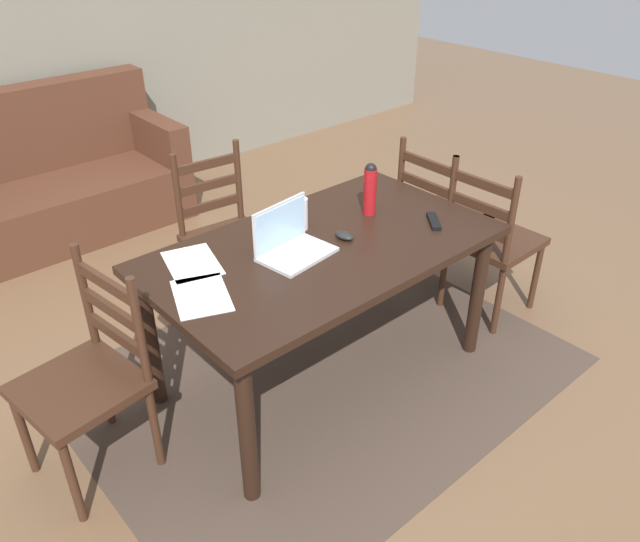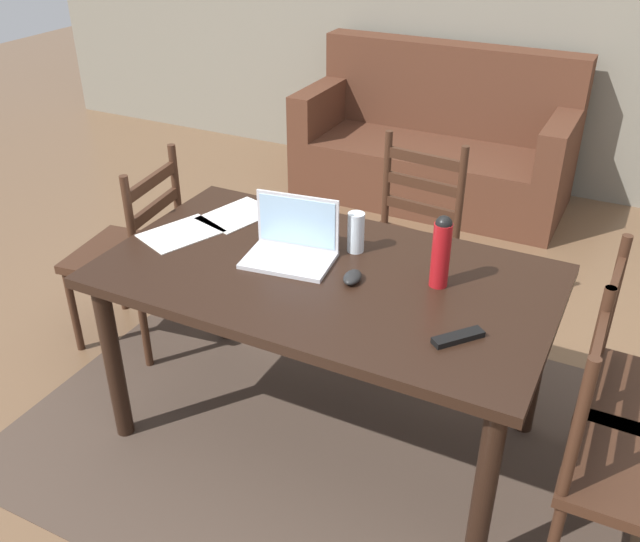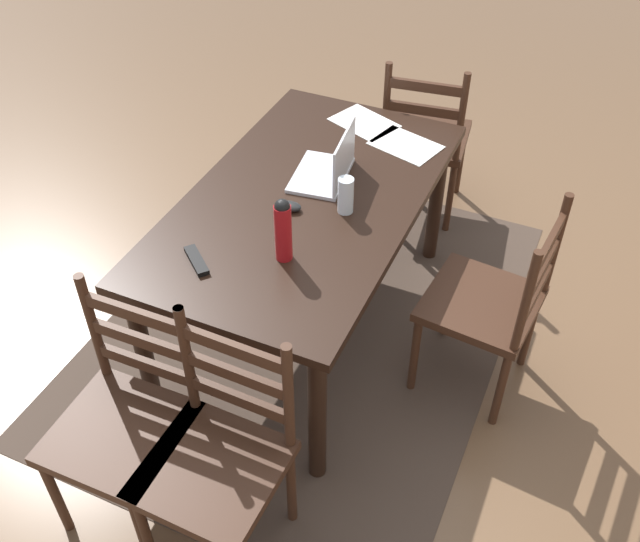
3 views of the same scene
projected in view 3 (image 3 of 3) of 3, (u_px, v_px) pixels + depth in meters
The scene contains 14 objects.
ground_plane at pixel (308, 323), 3.54m from camera, with size 14.00×14.00×0.00m, color brown.
area_rug at pixel (308, 323), 3.53m from camera, with size 2.38×1.79×0.01m, color #47382D.
dining_table at pixel (306, 213), 3.09m from camera, with size 1.62×0.92×0.76m.
chair_far_head at pixel (491, 305), 2.97m from camera, with size 0.48×0.48×0.95m.
chair_right_far at pixel (218, 459), 2.42m from camera, with size 0.45×0.45×0.95m.
chair_right_near at pixel (126, 422), 2.54m from camera, with size 0.45×0.45×0.95m.
chair_left_far at pixel (425, 139), 3.92m from camera, with size 0.49×0.49×0.95m.
laptop at pixel (330, 167), 3.09m from camera, with size 0.35×0.26×0.23m.
water_bottle at pixel (283, 229), 2.65m from camera, with size 0.06×0.06×0.27m.
drinking_glass at pixel (346, 195), 2.90m from camera, with size 0.06×0.06×0.16m, color silver.
computer_mouse at pixel (289, 206), 2.95m from camera, with size 0.06×0.10×0.03m, color black.
tv_remote at pixel (197, 260), 2.71m from camera, with size 0.04×0.17×0.02m, color black.
paper_stack_left at pixel (364, 123), 3.47m from camera, with size 0.21×0.30×0.00m, color white.
paper_stack_right at pixel (406, 145), 3.32m from camera, with size 0.21×0.30×0.00m, color white.
Camera 3 is at (2.23, 1.06, 2.55)m, focal length 40.95 mm.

